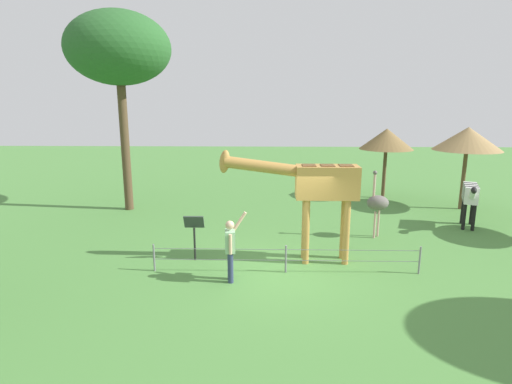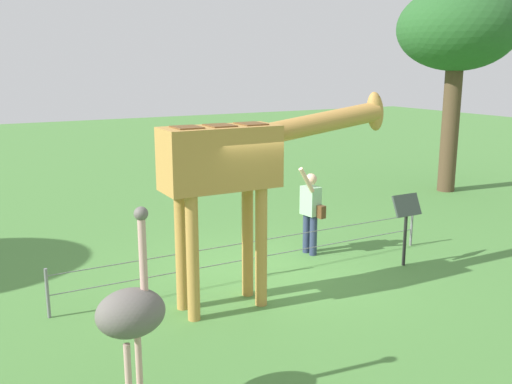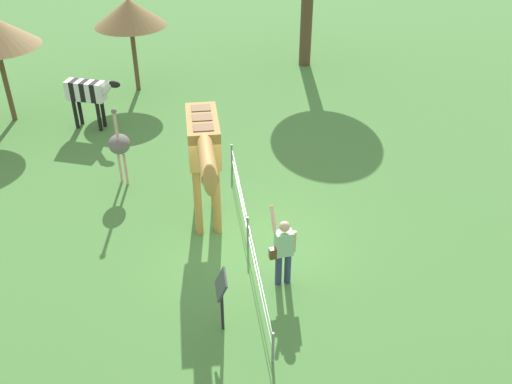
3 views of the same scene
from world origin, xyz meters
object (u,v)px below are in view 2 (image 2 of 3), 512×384
ostrich (131,313)px  info_sign (406,215)px  giraffe (241,164)px  visitor (311,209)px  tree_northeast (457,32)px

ostrich → info_sign: ostrich is taller
giraffe → info_sign: size_ratio=2.90×
giraffe → visitor: size_ratio=2.17×
giraffe → ostrich: (-2.32, -2.11, -0.98)m
giraffe → info_sign: giraffe is taller
giraffe → visitor: bearing=32.4°
giraffe → ostrich: 3.28m
visitor → ostrich: 5.74m
giraffe → info_sign: (3.36, 0.04, -1.21)m
giraffe → ostrich: bearing=-137.8°
ostrich → info_sign: bearing=20.7°
visitor → info_sign: visitor is taller
giraffe → info_sign: bearing=0.8°
giraffe → visitor: 2.91m
tree_northeast → info_sign: 7.73m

